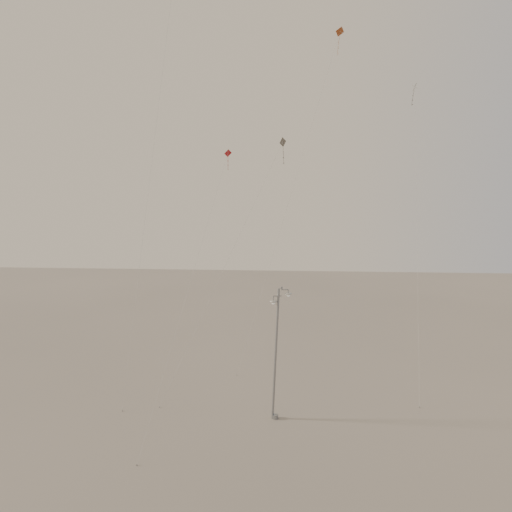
{
  "coord_description": "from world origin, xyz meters",
  "views": [
    {
      "loc": [
        1.28,
        -25.35,
        15.35
      ],
      "look_at": [
        -1.27,
        5.0,
        12.04
      ],
      "focal_mm": 28.0,
      "sensor_mm": 36.0,
      "label": 1
    }
  ],
  "objects": [
    {
      "name": "kite_2",
      "position": [
        4.01,
        15.96,
        26.06
      ],
      "size": [
        10.18,
        6.93,
        33.9
      ],
      "rotation": [
        0.0,
        0.0,
        0.87
      ],
      "color": "#923E18",
      "rests_on": "ground"
    },
    {
      "name": "kite_0",
      "position": [
        -9.14,
        8.21,
        27.76
      ],
      "size": [
        3.67,
        6.95,
        37.29
      ],
      "rotation": [
        0.0,
        0.0,
        0.42
      ],
      "color": "maroon",
      "rests_on": "ground"
    },
    {
      "name": "kite_4",
      "position": [
        12.09,
        10.88,
        20.28
      ],
      "size": [
        0.76,
        7.2,
        26.84
      ],
      "rotation": [
        0.0,
        0.0,
        1.76
      ],
      "color": "#2E2A27",
      "rests_on": "ground"
    },
    {
      "name": "ground",
      "position": [
        0.0,
        0.0,
        0.0
      ],
      "size": [
        160.0,
        160.0,
        0.0
      ],
      "primitive_type": "plane",
      "color": "gray",
      "rests_on": "ground"
    },
    {
      "name": "street_lamp",
      "position": [
        0.41,
        3.08,
        5.36
      ],
      "size": [
        1.6,
        0.72,
        10.05
      ],
      "color": "gray",
      "rests_on": "ground"
    },
    {
      "name": "kite_3",
      "position": [
        -5.26,
        7.17,
        15.11
      ],
      "size": [
        3.94,
        14.47,
        21.01
      ],
      "rotation": [
        0.0,
        0.0,
        0.2
      ],
      "color": "maroon",
      "rests_on": "ground"
    },
    {
      "name": "kite_1",
      "position": [
        -1.43,
        8.64,
        16.65
      ],
      "size": [
        9.8,
        6.28,
        21.8
      ],
      "rotation": [
        0.0,
        0.0,
        -0.45
      ],
      "color": "#2E2A27",
      "rests_on": "ground"
    }
  ]
}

